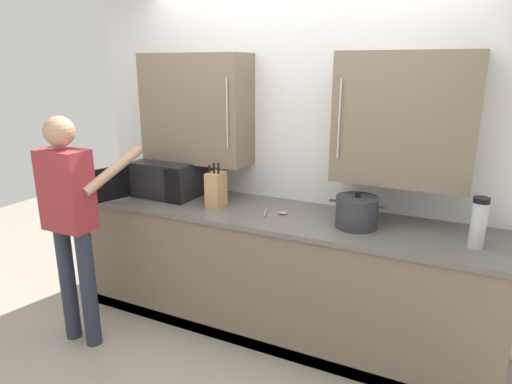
{
  "coord_description": "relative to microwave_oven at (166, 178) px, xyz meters",
  "views": [
    {
      "loc": [
        1.18,
        -2.07,
        1.96
      ],
      "look_at": [
        -0.15,
        0.67,
        1.08
      ],
      "focal_mm": 31.29,
      "sensor_mm": 36.0,
      "label": 1
    }
  ],
  "objects": [
    {
      "name": "wooden_spoon",
      "position": [
        0.99,
        -0.06,
        -0.13
      ],
      "size": [
        0.19,
        0.18,
        0.02
      ],
      "color": "tan",
      "rests_on": "counter_unit"
    },
    {
      "name": "counter_unit",
      "position": [
        1.0,
        -0.04,
        -0.61
      ],
      "size": [
        3.06,
        0.71,
        0.93
      ],
      "color": "#756651",
      "rests_on": "ground_plane"
    },
    {
      "name": "back_wall_tiled",
      "position": [
        1.0,
        0.29,
        0.37
      ],
      "size": [
        3.55,
        0.44,
        2.73
      ],
      "color": "white",
      "rests_on": "ground_plane"
    },
    {
      "name": "stock_pot",
      "position": [
        1.57,
        -0.07,
        -0.04
      ],
      "size": [
        0.37,
        0.28,
        0.23
      ],
      "color": "#2D2D33",
      "rests_on": "counter_unit"
    },
    {
      "name": "person_figure",
      "position": [
        -0.21,
        -0.8,
        -0.09
      ],
      "size": [
        0.5,
        0.6,
        1.64
      ],
      "color": "#282D3D",
      "rests_on": "ground_plane"
    },
    {
      "name": "microwave_oven",
      "position": [
        0.0,
        0.0,
        0.0
      ],
      "size": [
        0.61,
        0.76,
        0.28
      ],
      "color": "black",
      "rests_on": "counter_unit"
    },
    {
      "name": "thermos_flask",
      "position": [
        2.28,
        -0.1,
        0.01
      ],
      "size": [
        0.09,
        0.09,
        0.3
      ],
      "color": "#B7BABF",
      "rests_on": "counter_unit"
    },
    {
      "name": "knife_block",
      "position": [
        0.52,
        -0.09,
        -0.01
      ],
      "size": [
        0.11,
        0.15,
        0.34
      ],
      "color": "tan",
      "rests_on": "counter_unit"
    }
  ]
}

